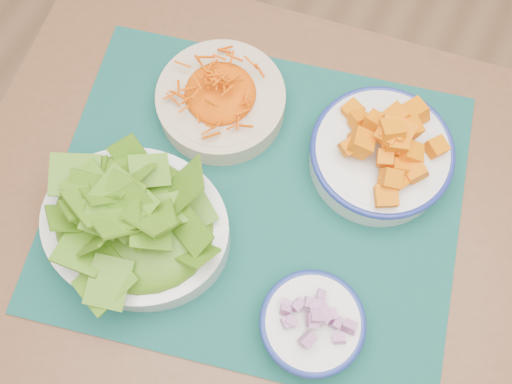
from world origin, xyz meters
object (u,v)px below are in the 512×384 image
at_px(placemat, 256,199).
at_px(onion_bowl, 312,323).
at_px(lettuce_bowl, 133,222).
at_px(carrot_bowl, 221,97).
at_px(squash_bowl, 382,150).
at_px(table, 309,246).

distance_m(placemat, onion_bowl, 0.21).
bearing_deg(placemat, onion_bowl, -54.79).
bearing_deg(lettuce_bowl, carrot_bowl, 78.19).
relative_size(carrot_bowl, onion_bowl, 1.29).
relative_size(carrot_bowl, lettuce_bowl, 0.72).
distance_m(carrot_bowl, lettuce_bowl, 0.24).
relative_size(placemat, onion_bowl, 3.57).
xyz_separation_m(placemat, squash_bowl, (0.14, 0.14, 0.05)).
distance_m(table, squash_bowl, 0.22).
bearing_deg(onion_bowl, table, 112.05).
distance_m(carrot_bowl, squash_bowl, 0.26).
bearing_deg(placemat, squash_bowl, 30.98).
xyz_separation_m(squash_bowl, onion_bowl, (0.02, -0.27, -0.01)).
bearing_deg(table, squash_bowl, 64.07).
relative_size(table, onion_bowl, 6.97).
bearing_deg(onion_bowl, lettuce_bowl, 178.54).
relative_size(placemat, carrot_bowl, 2.77).
bearing_deg(table, onion_bowl, -77.28).
relative_size(placemat, squash_bowl, 2.39).
xyz_separation_m(table, squash_bowl, (0.04, 0.13, 0.16)).
xyz_separation_m(table, lettuce_bowl, (-0.22, -0.13, 0.18)).
relative_size(table, squash_bowl, 4.66).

